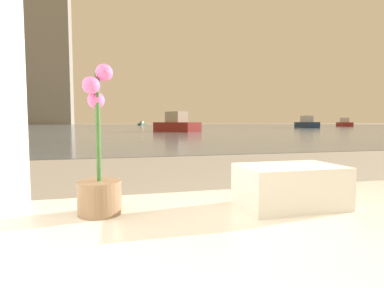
{
  "coord_description": "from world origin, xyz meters",
  "views": [
    {
      "loc": [
        -0.58,
        -0.01,
        0.82
      ],
      "look_at": [
        -0.04,
        2.18,
        0.66
      ],
      "focal_mm": 28.0,
      "sensor_mm": 36.0,
      "label": 1
    }
  ],
  "objects": [
    {
      "name": "potted_orchid",
      "position": [
        -0.63,
        0.81,
        0.68
      ],
      "size": [
        0.11,
        0.11,
        0.39
      ],
      "color": "#8C6B4C",
      "rests_on": "bathtub"
    },
    {
      "name": "towel_stack",
      "position": [
        -0.11,
        0.75,
        0.64
      ],
      "size": [
        0.29,
        0.18,
        0.12
      ],
      "color": "silver",
      "rests_on": "bathtub"
    },
    {
      "name": "harbor_water",
      "position": [
        0.0,
        62.0,
        0.01
      ],
      "size": [
        180.0,
        110.0,
        0.01
      ],
      "color": "slate",
      "rests_on": "ground_plane"
    },
    {
      "name": "harbor_boat_0",
      "position": [
        40.67,
        47.54,
        0.59
      ],
      "size": [
        2.92,
        4.63,
        1.64
      ],
      "color": "maroon",
      "rests_on": "harbor_water"
    },
    {
      "name": "harbor_boat_1",
      "position": [
        12.55,
        62.6,
        0.4
      ],
      "size": [
        1.7,
        3.13,
        1.12
      ],
      "color": "maroon",
      "rests_on": "harbor_water"
    },
    {
      "name": "harbor_boat_2",
      "position": [
        5.35,
        76.37,
        0.38
      ],
      "size": [
        2.24,
        2.89,
        1.04
      ],
      "color": "#335647",
      "rests_on": "harbor_water"
    },
    {
      "name": "harbor_boat_3",
      "position": [
        4.3,
        25.23,
        0.61
      ],
      "size": [
        3.62,
        4.72,
        1.71
      ],
      "color": "maroon",
      "rests_on": "harbor_water"
    },
    {
      "name": "harbor_boat_4",
      "position": [
        25.83,
        37.84,
        0.62
      ],
      "size": [
        2.23,
        4.8,
        1.73
      ],
      "color": "navy",
      "rests_on": "harbor_water"
    },
    {
      "name": "skyline_tower_1",
      "position": [
        -38.67,
        118.0,
        14.76
      ],
      "size": [
        7.1,
        12.28,
        29.52
      ],
      "color": "slate",
      "rests_on": "ground_plane"
    },
    {
      "name": "skyline_tower_2",
      "position": [
        -23.61,
        118.0,
        24.96
      ],
      "size": [
        13.97,
        8.41,
        49.92
      ],
      "color": "gray",
      "rests_on": "ground_plane"
    }
  ]
}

